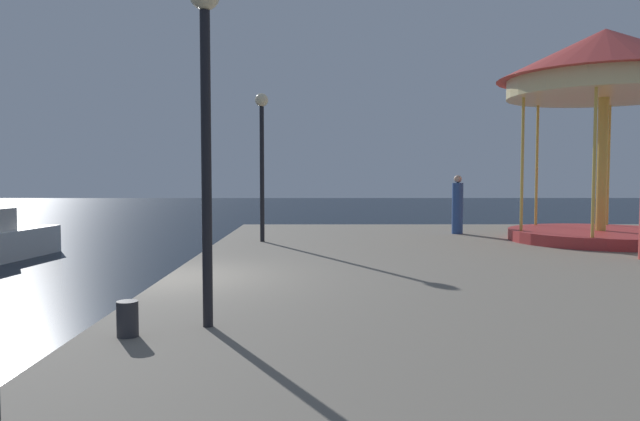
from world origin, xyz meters
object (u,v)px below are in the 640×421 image
(person_mid_promenade, at_px, (458,206))
(lamp_post_mid_promenade, at_px, (206,90))
(lamp_post_far_end, at_px, (262,140))
(carousel, at_px, (604,82))
(bollard_center, at_px, (128,319))

(person_mid_promenade, bearing_deg, lamp_post_mid_promenade, -116.27)
(lamp_post_far_end, distance_m, person_mid_promenade, 6.57)
(carousel, distance_m, lamp_post_far_end, 9.44)
(lamp_post_far_end, height_order, bollard_center, lamp_post_far_end)
(bollard_center, bearing_deg, lamp_post_mid_promenade, 28.29)
(bollard_center, bearing_deg, carousel, 44.49)
(bollard_center, distance_m, person_mid_promenade, 13.64)
(lamp_post_far_end, bearing_deg, carousel, 0.10)
(lamp_post_far_end, bearing_deg, bollard_center, -93.72)
(lamp_post_mid_promenade, distance_m, lamp_post_far_end, 9.31)
(carousel, distance_m, bollard_center, 14.55)
(bollard_center, bearing_deg, person_mid_promenade, 61.45)
(lamp_post_mid_promenade, relative_size, bollard_center, 10.20)
(carousel, height_order, person_mid_promenade, carousel)
(carousel, xyz_separation_m, lamp_post_far_end, (-9.31, -0.02, -1.56))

